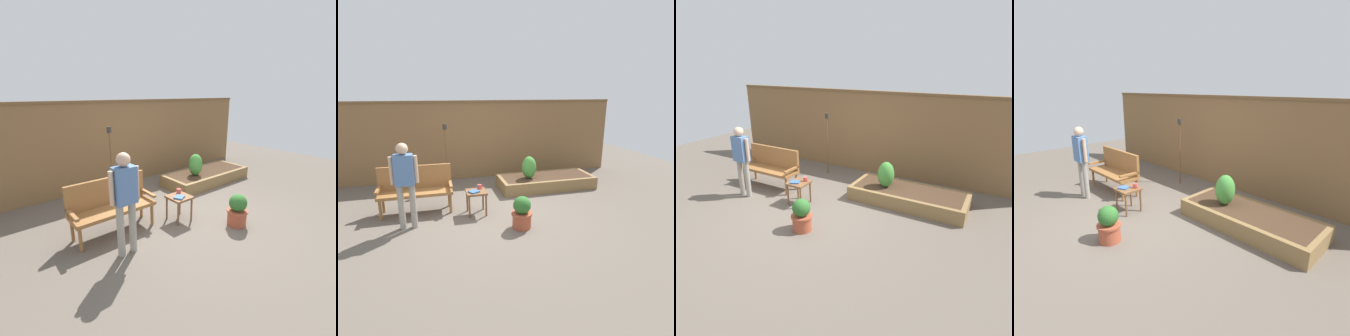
% 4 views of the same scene
% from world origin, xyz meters
% --- Properties ---
extents(ground_plane, '(14.00, 14.00, 0.00)m').
position_xyz_m(ground_plane, '(0.00, 0.00, 0.00)').
color(ground_plane, '#60564C').
extents(fence_back, '(8.40, 0.14, 2.16)m').
position_xyz_m(fence_back, '(0.00, 2.60, 1.09)').
color(fence_back, brown).
rests_on(fence_back, ground_plane).
extents(garden_bench, '(1.44, 0.48, 0.94)m').
position_xyz_m(garden_bench, '(-1.46, 0.55, 0.54)').
color(garden_bench, '#936033').
rests_on(garden_bench, ground_plane).
extents(side_table, '(0.40, 0.40, 0.48)m').
position_xyz_m(side_table, '(-0.29, 0.10, 0.40)').
color(side_table, brown).
rests_on(side_table, ground_plane).
extents(cup_on_table, '(0.12, 0.08, 0.09)m').
position_xyz_m(cup_on_table, '(-0.21, 0.21, 0.53)').
color(cup_on_table, '#CC4C47').
rests_on(cup_on_table, side_table).
extents(book_on_table, '(0.24, 0.23, 0.03)m').
position_xyz_m(book_on_table, '(-0.34, 0.04, 0.49)').
color(book_on_table, '#38609E').
rests_on(book_on_table, side_table).
extents(potted_boxwood, '(0.38, 0.38, 0.60)m').
position_xyz_m(potted_boxwood, '(0.40, -0.72, 0.29)').
color(potted_boxwood, '#A84C33').
rests_on(potted_boxwood, ground_plane).
extents(raised_planter_bed, '(2.40, 1.00, 0.30)m').
position_xyz_m(raised_planter_bed, '(1.69, 1.24, 0.15)').
color(raised_planter_bed, olive).
rests_on(raised_planter_bed, ground_plane).
extents(shrub_near_bench, '(0.35, 0.35, 0.55)m').
position_xyz_m(shrub_near_bench, '(1.21, 1.17, 0.58)').
color(shrub_near_bench, brown).
rests_on(shrub_near_bench, raised_planter_bed).
extents(tiki_torch, '(0.10, 0.10, 1.62)m').
position_xyz_m(tiki_torch, '(-0.74, 1.91, 1.12)').
color(tiki_torch, brown).
rests_on(tiki_torch, ground_plane).
extents(person_by_bench, '(0.47, 0.20, 1.56)m').
position_xyz_m(person_by_bench, '(-1.58, -0.19, 0.93)').
color(person_by_bench, gray).
rests_on(person_by_bench, ground_plane).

